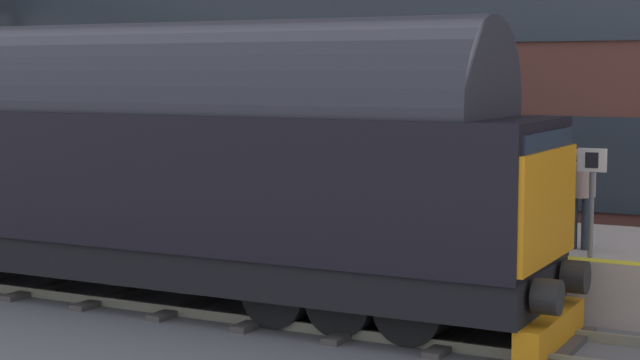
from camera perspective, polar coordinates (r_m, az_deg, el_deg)
name	(u,v)px	position (r m, az deg, el deg)	size (l,w,h in m)	color
ground_plane	(366,327)	(16.04, 2.51, -8.04)	(140.00, 140.00, 0.00)	slate
track_main	(366,323)	(16.03, 2.51, -7.84)	(2.50, 60.00, 0.15)	gray
station_platform	(449,257)	(19.19, 7.09, -4.22)	(4.00, 44.00, 1.01)	#B0A399
diesel_locomotive	(28,149)	(19.43, -15.66, 1.64)	(2.74, 19.38, 4.68)	black
platform_number_sign	(592,184)	(16.55, 14.64, -0.24)	(0.10, 0.44, 1.69)	slate
waiting_passenger	(580,189)	(17.35, 14.05, -0.46)	(0.38, 0.51, 1.64)	#2B343E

